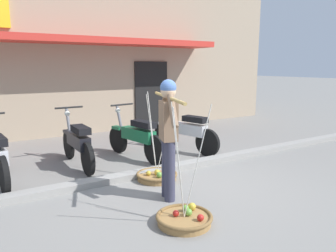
{
  "coord_description": "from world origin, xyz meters",
  "views": [
    {
      "loc": [
        -2.66,
        -4.11,
        1.87
      ],
      "look_at": [
        0.22,
        0.6,
        0.85
      ],
      "focal_mm": 34.82,
      "sensor_mm": 36.0,
      "label": 1
    }
  ],
  "objects_px": {
    "fruit_vendor": "(168,132)",
    "motorcycle_end_of_row": "(186,131)",
    "fruit_basket_right_side": "(184,218)",
    "motorcycle_third_in_row": "(136,137)",
    "fruit_basket_left_side": "(157,175)",
    "motorcycle_second_in_row": "(78,143)"
  },
  "relations": [
    {
      "from": "fruit_vendor",
      "to": "motorcycle_end_of_row",
      "type": "xyz_separation_m",
      "value": [
        1.7,
        2.02,
        -0.52
      ]
    },
    {
      "from": "fruit_basket_left_side",
      "to": "motorcycle_third_in_row",
      "type": "relative_size",
      "value": 0.81
    },
    {
      "from": "fruit_vendor",
      "to": "fruit_basket_right_side",
      "type": "height_order",
      "value": "fruit_vendor"
    },
    {
      "from": "fruit_basket_left_side",
      "to": "fruit_basket_right_side",
      "type": "relative_size",
      "value": 1.0
    },
    {
      "from": "fruit_basket_left_side",
      "to": "fruit_basket_right_side",
      "type": "height_order",
      "value": "same"
    },
    {
      "from": "motorcycle_second_in_row",
      "to": "motorcycle_end_of_row",
      "type": "bearing_deg",
      "value": -3.65
    },
    {
      "from": "motorcycle_second_in_row",
      "to": "motorcycle_third_in_row",
      "type": "xyz_separation_m",
      "value": [
        1.17,
        -0.1,
        0.0
      ]
    },
    {
      "from": "motorcycle_third_in_row",
      "to": "motorcycle_end_of_row",
      "type": "distance_m",
      "value": 1.19
    },
    {
      "from": "fruit_basket_right_side",
      "to": "motorcycle_end_of_row",
      "type": "relative_size",
      "value": 0.82
    },
    {
      "from": "motorcycle_third_in_row",
      "to": "fruit_basket_left_side",
      "type": "bearing_deg",
      "value": -101.45
    },
    {
      "from": "fruit_basket_left_side",
      "to": "fruit_basket_right_side",
      "type": "xyz_separation_m",
      "value": [
        -0.48,
        -1.52,
        0.0
      ]
    },
    {
      "from": "motorcycle_second_in_row",
      "to": "fruit_vendor",
      "type": "bearing_deg",
      "value": -73.05
    },
    {
      "from": "motorcycle_second_in_row",
      "to": "motorcycle_third_in_row",
      "type": "distance_m",
      "value": 1.17
    },
    {
      "from": "fruit_basket_left_side",
      "to": "motorcycle_second_in_row",
      "type": "distance_m",
      "value": 1.72
    },
    {
      "from": "fruit_basket_left_side",
      "to": "motorcycle_second_in_row",
      "type": "xyz_separation_m",
      "value": [
        -0.9,
        1.41,
        0.38
      ]
    },
    {
      "from": "fruit_vendor",
      "to": "fruit_basket_right_side",
      "type": "xyz_separation_m",
      "value": [
        -0.24,
        -0.76,
        -0.9
      ]
    },
    {
      "from": "motorcycle_second_in_row",
      "to": "fruit_basket_left_side",
      "type": "bearing_deg",
      "value": -57.4
    },
    {
      "from": "fruit_vendor",
      "to": "motorcycle_third_in_row",
      "type": "relative_size",
      "value": 0.94
    },
    {
      "from": "motorcycle_third_in_row",
      "to": "motorcycle_end_of_row",
      "type": "relative_size",
      "value": 1.02
    },
    {
      "from": "motorcycle_third_in_row",
      "to": "fruit_basket_right_side",
      "type": "bearing_deg",
      "value": -104.72
    },
    {
      "from": "fruit_vendor",
      "to": "fruit_basket_left_side",
      "type": "relative_size",
      "value": 1.17
    },
    {
      "from": "fruit_vendor",
      "to": "motorcycle_end_of_row",
      "type": "height_order",
      "value": "fruit_vendor"
    }
  ]
}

